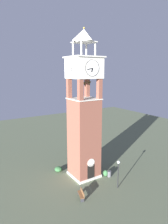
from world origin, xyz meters
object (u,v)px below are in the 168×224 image
at_px(clock_tower, 84,119).
at_px(trash_bin, 109,174).
at_px(park_bench, 81,194).
at_px(lamp_post, 118,169).

bearing_deg(clock_tower, trash_bin, -38.96).
distance_m(clock_tower, park_bench, 9.21).
relative_size(clock_tower, lamp_post, 5.46).
relative_size(lamp_post, trash_bin, 4.48).
xyz_separation_m(park_bench, lamp_post, (4.94, -0.65, 2.03)).
height_order(park_bench, trash_bin, park_bench).
bearing_deg(clock_tower, lamp_post, -68.75).
bearing_deg(trash_bin, park_bench, -160.95).
height_order(lamp_post, trash_bin, lamp_post).
distance_m(lamp_post, trash_bin, 3.49).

